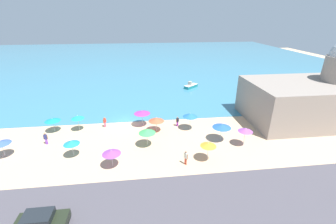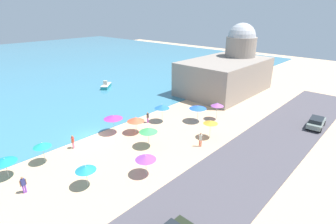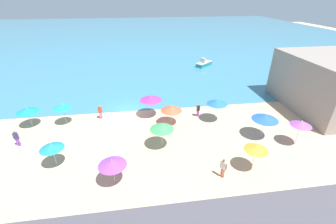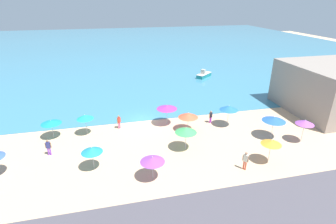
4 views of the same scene
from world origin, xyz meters
The scene contains 18 objects.
ground_plane centered at (0.00, 0.00, 0.00)m, with size 160.00×160.00×0.00m, color #D4AB84.
sea centered at (0.00, 55.00, 0.03)m, with size 150.00×110.00×0.05m, color teal.
beach_umbrella_0 centered at (-10.00, -1.92, 1.89)m, with size 2.16×2.16×2.14m.
beach_umbrella_1 centered at (-6.46, -1.98, 2.15)m, with size 1.83×1.83×2.45m.
beach_umbrella_2 centered at (4.85, -3.64, 1.94)m, with size 2.25×2.25×2.28m.
beach_umbrella_3 centered at (3.39, -7.56, 2.19)m, with size 2.18×2.18×2.51m.
beach_umbrella_4 centered at (-0.65, -11.46, 1.94)m, with size 2.07×2.07×2.23m.
beach_umbrella_7 centered at (13.29, -7.33, 2.22)m, with size 2.49×2.49×2.51m.
beach_umbrella_8 centered at (2.85, -1.56, 2.25)m, with size 2.45×2.45×2.53m.
beach_umbrella_9 centered at (9.82, -3.61, 2.33)m, with size 2.17×2.17×2.67m.
beach_umbrella_10 centered at (15.85, -8.92, 2.32)m, with size 1.86×1.86×2.62m.
beach_umbrella_11 centered at (-5.55, -8.84, 1.96)m, with size 1.89×1.89×2.25m.
beach_umbrella_12 centered at (10.24, -11.56, 2.14)m, with size 1.84×1.84×2.39m.
bather_0 centered at (8.16, -2.35, 0.88)m, with size 0.51×0.37×1.59m.
bather_1 centered at (-2.83, -1.33, 0.93)m, with size 0.46×0.40×1.67m.
bather_2 centered at (-9.83, -5.52, 0.94)m, with size 0.57×0.23×1.68m.
bather_3 centered at (7.56, -12.03, 1.00)m, with size 0.39×0.48×1.79m.
skiff_nearshore centered at (14.43, 16.75, 0.49)m, with size 3.78×3.44×1.59m.
Camera 4 is at (-3.56, -29.40, 14.14)m, focal length 28.00 mm.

